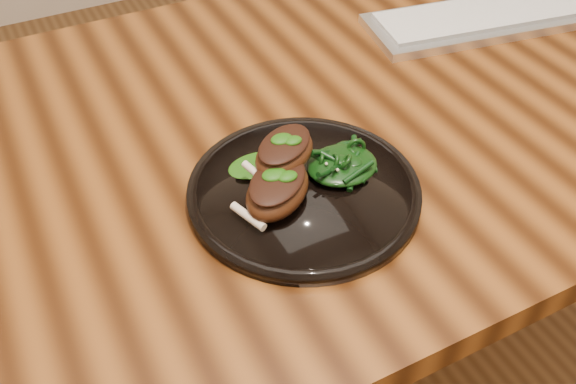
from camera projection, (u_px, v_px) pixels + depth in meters
The scene contains 7 objects.
desk at pixel (307, 157), 0.96m from camera, with size 1.60×0.80×0.75m.
plate at pixel (304, 191), 0.77m from camera, with size 0.28×0.28×0.02m.
lamb_chop_front at pixel (277, 188), 0.73m from camera, with size 0.12×0.12×0.05m.
lamb_chop_back at pixel (284, 152), 0.75m from camera, with size 0.11×0.10×0.04m.
herb_smear at pixel (256, 165), 0.79m from camera, with size 0.07×0.05×0.00m, color #114307.
greens_heap at pixel (342, 161), 0.78m from camera, with size 0.09×0.08×0.03m.
keyboard at pixel (499, 15), 1.09m from camera, with size 0.47×0.21×0.02m.
Camera 1 is at (-0.36, -0.64, 1.28)m, focal length 40.00 mm.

